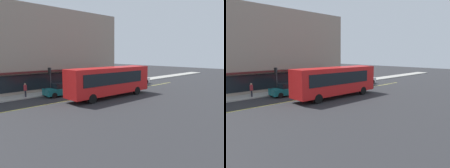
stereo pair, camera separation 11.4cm
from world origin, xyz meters
TOP-DOWN VIEW (x-y plane):
  - ground at (0.00, 0.00)m, footprint 120.00×120.00m
  - sidewalk at (0.00, 5.31)m, footprint 80.00×2.54m
  - lane_centre_stripe at (0.00, 0.00)m, footprint 36.00×0.16m
  - storefront_building at (-1.73, 11.10)m, footprint 24.36×9.66m
  - bus at (1.44, -1.81)m, footprint 11.16×2.71m
  - traffic_light at (-2.72, 4.71)m, footprint 0.30×0.52m
  - car_white at (12.19, 2.80)m, footprint 4.34×1.93m
  - car_teal at (-2.08, 2.97)m, footprint 4.39×2.04m
  - pedestrian_near_storefront at (0.85, 5.94)m, footprint 0.34×0.34m
  - pedestrian_at_corner at (-5.93, 4.56)m, footprint 0.34×0.34m

SIDE VIEW (x-z plane):
  - ground at x=0.00m, z-range 0.00..0.00m
  - lane_centre_stripe at x=0.00m, z-range 0.00..0.01m
  - sidewalk at x=0.00m, z-range 0.00..0.15m
  - car_white at x=12.19m, z-range -0.02..1.50m
  - car_teal at x=-2.08m, z-range -0.02..1.50m
  - pedestrian_at_corner at x=-5.93m, z-range 0.30..1.88m
  - pedestrian_near_storefront at x=0.85m, z-range 0.33..2.10m
  - bus at x=1.44m, z-range 0.24..3.74m
  - traffic_light at x=-2.72m, z-range 0.93..4.13m
  - storefront_building at x=-1.73m, z-range -0.01..11.19m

